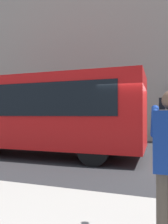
# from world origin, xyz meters

# --- Properties ---
(ground_plane) EXTENTS (60.00, 60.00, 0.00)m
(ground_plane) POSITION_xyz_m (0.00, 0.00, 0.00)
(ground_plane) COLOR #2B2B2D
(building_facade_far) EXTENTS (28.00, 1.55, 12.00)m
(building_facade_far) POSITION_xyz_m (-0.02, -6.80, 5.99)
(building_facade_far) COLOR #A89E8E
(building_facade_far) RESTS_ON ground_plane
(red_bus) EXTENTS (9.05, 2.54, 3.08)m
(red_bus) POSITION_xyz_m (4.44, -0.17, 1.68)
(red_bus) COLOR red
(red_bus) RESTS_ON ground_plane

